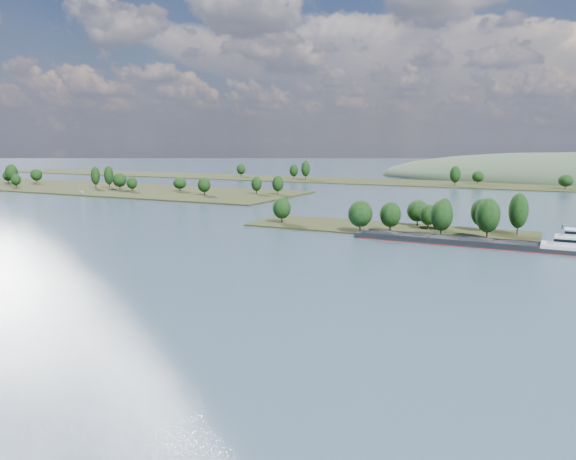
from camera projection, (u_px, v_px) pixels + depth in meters
The scene contains 7 objects.
ground at pixel (320, 262), 146.32m from camera, with size 1800.00×1800.00×0.00m, color #34485B.
tree_island at pixel (407, 220), 194.21m from camera, with size 100.00×32.06×15.10m.
left_bank at pixel (85, 187), 370.48m from camera, with size 300.00×80.00×15.92m.
back_shoreline at pixel (486, 185), 390.90m from camera, with size 900.00×60.00×16.08m.
hill_west at pixel (572, 179), 456.08m from camera, with size 320.00×160.00×44.00m, color #344731.
cargo_barge at pixel (485, 242), 167.91m from camera, with size 70.33×9.70×9.49m.
motorboat at pixel (82, 193), 326.16m from camera, with size 2.45×6.51×2.51m, color silver.
Camera 1 is at (56.18, -11.95, 31.33)m, focal length 35.00 mm.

